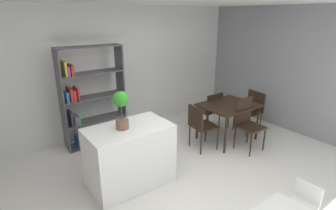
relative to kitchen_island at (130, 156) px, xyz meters
The scene contains 12 objects.
ground_plane 0.98m from the kitchen_island, 50.14° to the right, with size 9.05×9.05×0.00m, color silver.
back_partition 2.23m from the kitchen_island, 74.35° to the left, with size 6.59×0.06×2.65m, color silver.
right_partition_gray 3.97m from the kitchen_island, ahead, with size 0.06×5.35×2.65m, color gray.
kitchen_island is the anchor object (origin of this frame).
potted_plant_on_island 0.80m from the kitchen_island, behind, with size 0.21×0.21×0.55m.
open_bookshelf 1.67m from the kitchen_island, 90.70° to the left, with size 1.19×0.35×1.92m.
child_chair_right 2.35m from the kitchen_island, 57.57° to the right, with size 0.33×0.33×0.56m.
dining_table 2.33m from the kitchen_island, ahead, with size 1.07×0.88×0.76m.
dining_chair_far 2.40m from the kitchen_island, 15.03° to the left, with size 0.44×0.41×0.88m.
dining_chair_island_side 1.58m from the kitchen_island, ahead, with size 0.50×0.49×0.87m.
dining_chair_near 2.34m from the kitchen_island, ahead, with size 0.46×0.44×0.98m.
dining_chair_window_side 3.07m from the kitchen_island, ahead, with size 0.50×0.51×0.88m.
Camera 1 is at (-2.11, -2.41, 2.45)m, focal length 27.83 mm.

